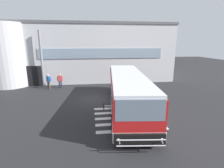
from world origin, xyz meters
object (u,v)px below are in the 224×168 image
Objects in this scene: entry_support_column at (42,59)px; passenger_by_doorway at (60,80)px; passenger_near_column at (49,80)px; bus_main_foreground at (127,92)px.

entry_support_column reaches higher than passenger_by_doorway.
passenger_near_column is (0.82, -1.09, -2.26)m from entry_support_column.
passenger_by_doorway is at bearing 132.15° from bus_main_foreground.
bus_main_foreground is (8.34, -7.84, -1.89)m from entry_support_column.
bus_main_foreground is at bearing -43.25° from entry_support_column.
passenger_by_doorway is (2.03, -0.87, -2.30)m from entry_support_column.
entry_support_column reaches higher than bus_main_foreground.
passenger_near_column is (-7.52, 6.75, -0.37)m from bus_main_foreground.
bus_main_foreground is 6.96× the size of passenger_near_column.
passenger_by_doorway is at bearing -23.24° from entry_support_column.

